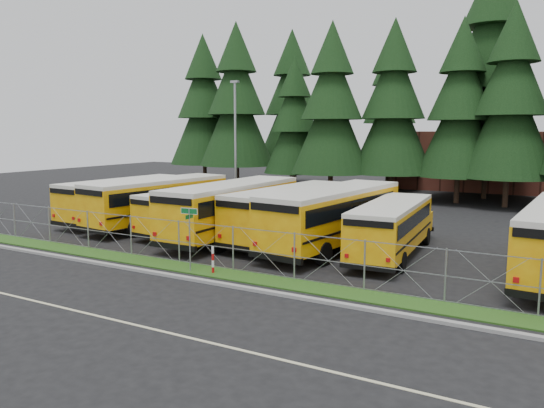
% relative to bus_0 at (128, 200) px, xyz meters
% --- Properties ---
extents(ground, '(120.00, 120.00, 0.00)m').
position_rel_bus_0_xyz_m(ground, '(14.26, -6.27, -1.44)').
color(ground, black).
rests_on(ground, ground).
extents(curb, '(50.00, 0.25, 0.12)m').
position_rel_bus_0_xyz_m(curb, '(14.26, -9.37, -1.38)').
color(curb, gray).
rests_on(curb, ground).
extents(grass_verge, '(50.00, 1.40, 0.06)m').
position_rel_bus_0_xyz_m(grass_verge, '(14.26, -7.97, -1.41)').
color(grass_verge, '#1E4112').
rests_on(grass_verge, ground).
extents(road_lane_line, '(50.00, 0.12, 0.01)m').
position_rel_bus_0_xyz_m(road_lane_line, '(14.26, -14.27, -1.43)').
color(road_lane_line, beige).
rests_on(road_lane_line, ground).
extents(chainlink_fence, '(44.00, 0.10, 2.00)m').
position_rel_bus_0_xyz_m(chainlink_fence, '(14.26, -7.27, -0.44)').
color(chainlink_fence, '#95989D').
rests_on(chainlink_fence, ground).
extents(brick_building, '(22.00, 10.00, 6.00)m').
position_rel_bus_0_xyz_m(brick_building, '(20.26, 33.73, 1.56)').
color(brick_building, brown).
rests_on(brick_building, ground).
extents(bus_0, '(3.31, 11.11, 2.87)m').
position_rel_bus_0_xyz_m(bus_0, '(0.00, 0.00, 0.00)').
color(bus_0, orange).
rests_on(bus_0, ground).
extents(bus_1, '(4.19, 12.01, 3.08)m').
position_rel_bus_0_xyz_m(bus_1, '(3.40, -0.40, 0.10)').
color(bus_1, orange).
rests_on(bus_1, ground).
extents(bus_2, '(3.56, 10.22, 2.62)m').
position_rel_bus_0_xyz_m(bus_2, '(6.78, -0.65, -0.12)').
color(bus_2, orange).
rests_on(bus_2, ground).
extents(bus_3, '(3.02, 12.23, 3.20)m').
position_rel_bus_0_xyz_m(bus_3, '(9.50, -1.22, 0.16)').
color(bus_3, orange).
rests_on(bus_3, ground).
extents(bus_4, '(3.64, 11.59, 2.99)m').
position_rel_bus_0_xyz_m(bus_4, '(12.65, -0.23, 0.06)').
color(bus_4, orange).
rests_on(bus_4, ground).
extents(bus_5, '(4.23, 12.42, 3.19)m').
position_rel_bus_0_xyz_m(bus_5, '(15.49, -0.88, 0.16)').
color(bus_5, orange).
rests_on(bus_5, ground).
extents(bus_6, '(3.03, 10.30, 2.67)m').
position_rel_bus_0_xyz_m(bus_6, '(18.53, -1.05, -0.10)').
color(bus_6, orange).
rests_on(bus_6, ground).
extents(street_sign, '(0.84, 0.55, 2.81)m').
position_rel_bus_0_xyz_m(street_sign, '(11.72, -8.34, 0.60)').
color(street_sign, '#95989D').
rests_on(street_sign, ground).
extents(striped_bollard, '(0.11, 0.11, 1.20)m').
position_rel_bus_0_xyz_m(striped_bollard, '(12.78, -8.13, -0.84)').
color(striped_bollard, '#B20C0C').
rests_on(striped_bollard, ground).
extents(light_standard, '(0.70, 0.35, 10.14)m').
position_rel_bus_0_xyz_m(light_standard, '(1.57, 10.89, 4.06)').
color(light_standard, '#95989D').
rests_on(light_standard, ground).
extents(conifer_0, '(7.46, 7.46, 16.50)m').
position_rel_bus_0_xyz_m(conifer_0, '(-9.62, 21.71, 6.81)').
color(conifer_0, black).
rests_on(conifer_0, ground).
extents(conifer_1, '(7.71, 7.71, 17.04)m').
position_rel_bus_0_xyz_m(conifer_1, '(-4.33, 20.20, 7.09)').
color(conifer_1, black).
rests_on(conifer_1, ground).
extents(conifer_2, '(5.99, 5.99, 13.24)m').
position_rel_bus_0_xyz_m(conifer_2, '(2.15, 20.56, 5.18)').
color(conifer_2, black).
rests_on(conifer_2, ground).
extents(conifer_3, '(7.08, 7.08, 15.65)m').
position_rel_bus_0_xyz_m(conifer_3, '(7.12, 18.00, 6.39)').
color(conifer_3, black).
rests_on(conifer_3, ground).
extents(conifer_4, '(7.12, 7.12, 15.74)m').
position_rel_bus_0_xyz_m(conifer_4, '(12.10, 19.98, 6.43)').
color(conifer_4, black).
rests_on(conifer_4, ground).
extents(conifer_5, '(6.95, 6.95, 15.37)m').
position_rel_bus_0_xyz_m(conifer_5, '(17.68, 20.39, 6.25)').
color(conifer_5, black).
rests_on(conifer_5, ground).
extents(conifer_6, '(7.27, 7.27, 16.08)m').
position_rel_bus_0_xyz_m(conifer_6, '(21.55, 19.66, 6.60)').
color(conifer_6, black).
rests_on(conifer_6, ground).
extents(conifer_10, '(7.88, 7.88, 17.42)m').
position_rel_bus_0_xyz_m(conifer_10, '(-2.20, 28.46, 7.27)').
color(conifer_10, black).
rests_on(conifer_10, ground).
extents(conifer_11, '(6.83, 6.83, 15.10)m').
position_rel_bus_0_xyz_m(conifer_11, '(9.56, 27.31, 6.11)').
color(conifer_11, black).
rests_on(conifer_11, ground).
extents(conifer_12, '(9.65, 9.65, 21.34)m').
position_rel_bus_0_xyz_m(conifer_12, '(19.31, 24.54, 9.23)').
color(conifer_12, black).
rests_on(conifer_12, ground).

